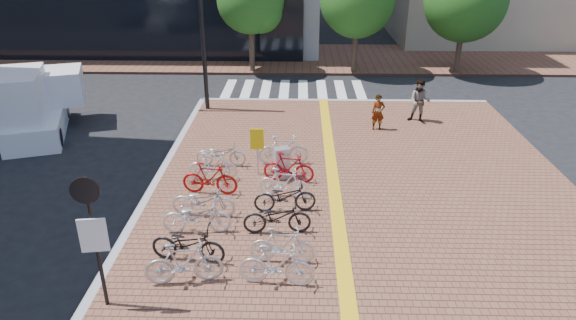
{
  "coord_description": "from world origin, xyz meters",
  "views": [
    {
      "loc": [
        0.86,
        -12.33,
        8.01
      ],
      "look_at": [
        0.49,
        2.29,
        1.3
      ],
      "focal_mm": 32.0,
      "sensor_mm": 36.0,
      "label": 1
    }
  ],
  "objects_px": {
    "utility_box": "(282,163)",
    "bike_6": "(221,154)",
    "bike_11": "(283,183)",
    "yellow_sign": "(257,143)",
    "bike_13": "(283,150)",
    "bike_4": "(210,178)",
    "bike_7": "(276,265)",
    "bike_5": "(213,166)",
    "bike_0": "(184,263)",
    "bike_3": "(203,201)",
    "notice_sign": "(92,228)",
    "box_truck": "(33,104)",
    "bike_8": "(282,245)",
    "bike_2": "(197,216)",
    "pedestrian_a": "(378,112)",
    "bike_10": "(285,197)",
    "bike_12": "(289,168)",
    "pedestrian_b": "(420,101)",
    "traffic_light_pole": "(166,9)",
    "bike_9": "(277,217)",
    "bike_1": "(188,244)"
  },
  "relations": [
    {
      "from": "bike_5",
      "to": "bike_10",
      "type": "height_order",
      "value": "bike_5"
    },
    {
      "from": "bike_5",
      "to": "yellow_sign",
      "type": "relative_size",
      "value": 0.98
    },
    {
      "from": "notice_sign",
      "to": "box_truck",
      "type": "bearing_deg",
      "value": 121.76
    },
    {
      "from": "bike_0",
      "to": "bike_8",
      "type": "bearing_deg",
      "value": -78.79
    },
    {
      "from": "pedestrian_a",
      "to": "bike_0",
      "type": "bearing_deg",
      "value": -123.0
    },
    {
      "from": "bike_0",
      "to": "bike_3",
      "type": "distance_m",
      "value": 3.14
    },
    {
      "from": "bike_6",
      "to": "bike_10",
      "type": "distance_m",
      "value": 3.92
    },
    {
      "from": "utility_box",
      "to": "bike_5",
      "type": "bearing_deg",
      "value": -175.11
    },
    {
      "from": "bike_4",
      "to": "bike_13",
      "type": "xyz_separation_m",
      "value": [
        2.26,
        2.31,
        0.01
      ]
    },
    {
      "from": "box_truck",
      "to": "bike_3",
      "type": "bearing_deg",
      "value": -39.25
    },
    {
      "from": "box_truck",
      "to": "utility_box",
      "type": "bearing_deg",
      "value": -21.42
    },
    {
      "from": "utility_box",
      "to": "bike_6",
      "type": "bearing_deg",
      "value": 158.16
    },
    {
      "from": "bike_5",
      "to": "pedestrian_b",
      "type": "height_order",
      "value": "pedestrian_b"
    },
    {
      "from": "bike_12",
      "to": "pedestrian_a",
      "type": "distance_m",
      "value": 6.13
    },
    {
      "from": "bike_0",
      "to": "bike_5",
      "type": "bearing_deg",
      "value": -7.57
    },
    {
      "from": "utility_box",
      "to": "bike_4",
      "type": "bearing_deg",
      "value": -151.81
    },
    {
      "from": "bike_9",
      "to": "yellow_sign",
      "type": "distance_m",
      "value": 3.81
    },
    {
      "from": "bike_13",
      "to": "bike_4",
      "type": "bearing_deg",
      "value": 131.67
    },
    {
      "from": "bike_0",
      "to": "box_truck",
      "type": "distance_m",
      "value": 12.77
    },
    {
      "from": "pedestrian_a",
      "to": "bike_10",
      "type": "bearing_deg",
      "value": -121.1
    },
    {
      "from": "traffic_light_pole",
      "to": "box_truck",
      "type": "relative_size",
      "value": 1.23
    },
    {
      "from": "bike_1",
      "to": "traffic_light_pole",
      "type": "distance_m",
      "value": 13.02
    },
    {
      "from": "bike_3",
      "to": "bike_12",
      "type": "relative_size",
      "value": 1.11
    },
    {
      "from": "bike_0",
      "to": "utility_box",
      "type": "height_order",
      "value": "bike_0"
    },
    {
      "from": "bike_11",
      "to": "yellow_sign",
      "type": "relative_size",
      "value": 0.97
    },
    {
      "from": "bike_8",
      "to": "yellow_sign",
      "type": "bearing_deg",
      "value": 13.9
    },
    {
      "from": "bike_13",
      "to": "pedestrian_b",
      "type": "xyz_separation_m",
      "value": [
        5.75,
        4.53,
        0.4
      ]
    },
    {
      "from": "bike_4",
      "to": "notice_sign",
      "type": "xyz_separation_m",
      "value": [
        -1.5,
        -5.37,
        1.52
      ]
    },
    {
      "from": "bike_0",
      "to": "bike_5",
      "type": "distance_m",
      "value": 5.52
    },
    {
      "from": "bike_0",
      "to": "yellow_sign",
      "type": "bearing_deg",
      "value": -21.79
    },
    {
      "from": "bike_5",
      "to": "bike_8",
      "type": "bearing_deg",
      "value": -151.6
    },
    {
      "from": "bike_2",
      "to": "bike_11",
      "type": "height_order",
      "value": "bike_2"
    },
    {
      "from": "bike_4",
      "to": "bike_8",
      "type": "height_order",
      "value": "bike_4"
    },
    {
      "from": "bike_11",
      "to": "bike_13",
      "type": "bearing_deg",
      "value": 11.33
    },
    {
      "from": "bike_1",
      "to": "traffic_light_pole",
      "type": "bearing_deg",
      "value": 22.3
    },
    {
      "from": "notice_sign",
      "to": "bike_0",
      "type": "bearing_deg",
      "value": 27.9
    },
    {
      "from": "bike_7",
      "to": "bike_8",
      "type": "distance_m",
      "value": 0.9
    },
    {
      "from": "bike_11",
      "to": "bike_7",
      "type": "bearing_deg",
      "value": -171.02
    },
    {
      "from": "bike_13",
      "to": "pedestrian_a",
      "type": "bearing_deg",
      "value": -51.25
    },
    {
      "from": "bike_3",
      "to": "pedestrian_a",
      "type": "distance_m",
      "value": 9.45
    },
    {
      "from": "bike_3",
      "to": "bike_6",
      "type": "distance_m",
      "value": 3.46
    },
    {
      "from": "bike_4",
      "to": "bike_9",
      "type": "bearing_deg",
      "value": -129.1
    },
    {
      "from": "notice_sign",
      "to": "utility_box",
      "type": "bearing_deg",
      "value": 60.34
    },
    {
      "from": "bike_8",
      "to": "traffic_light_pole",
      "type": "xyz_separation_m",
      "value": [
        -5.45,
        12.01,
        4.02
      ]
    },
    {
      "from": "bike_8",
      "to": "pedestrian_b",
      "type": "bearing_deg",
      "value": -25.55
    },
    {
      "from": "bike_0",
      "to": "bike_1",
      "type": "height_order",
      "value": "bike_0"
    },
    {
      "from": "bike_13",
      "to": "bike_5",
      "type": "bearing_deg",
      "value": 115.36
    },
    {
      "from": "utility_box",
      "to": "yellow_sign",
      "type": "distance_m",
      "value": 1.06
    },
    {
      "from": "bike_12",
      "to": "notice_sign",
      "type": "relative_size",
      "value": 0.52
    },
    {
      "from": "bike_7",
      "to": "yellow_sign",
      "type": "height_order",
      "value": "yellow_sign"
    }
  ]
}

